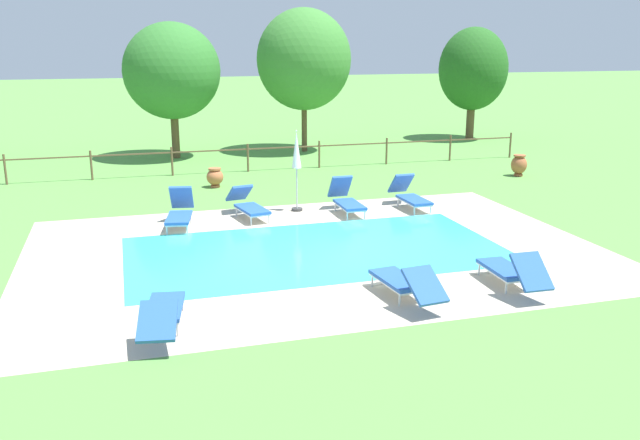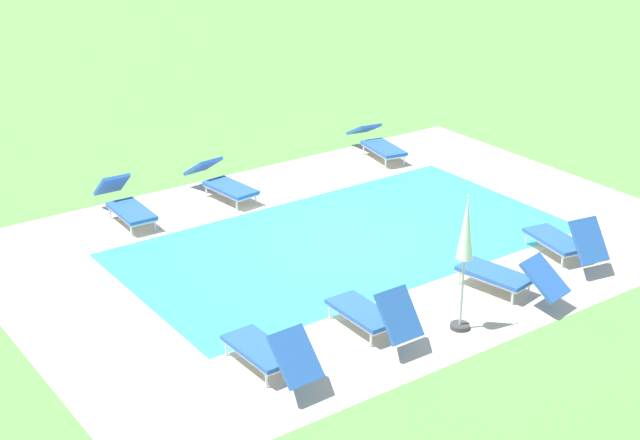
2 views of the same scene
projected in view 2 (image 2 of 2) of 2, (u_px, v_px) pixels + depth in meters
name	position (u px, v px, depth m)	size (l,w,h in m)	color
ground_plane	(345.00, 242.00, 18.57)	(160.00, 160.00, 0.00)	#599342
pool_deck_paving	(345.00, 241.00, 18.57)	(13.24, 9.19, 0.01)	beige
swimming_pool_water	(345.00, 241.00, 18.57)	(8.72, 4.67, 0.01)	#38C6D1
pool_coping_rim	(345.00, 241.00, 18.57)	(9.20, 5.15, 0.01)	beige
sun_lounger_north_near_steps	(565.00, 240.00, 17.66)	(0.93, 1.91, 1.01)	#2856A8
sun_lounger_north_mid	(378.00, 143.00, 23.13)	(0.94, 2.14, 0.72)	#2856A8
sun_lounger_north_far	(509.00, 276.00, 16.34)	(0.96, 2.07, 0.85)	#2856A8
sun_lounger_north_end	(222.00, 182.00, 20.60)	(0.82, 2.08, 0.79)	#2856A8
sun_lounger_south_near_corner	(373.00, 313.00, 15.05)	(0.61, 1.84, 1.01)	#2856A8
sun_lounger_south_mid	(126.00, 204.00, 19.40)	(0.66, 1.99, 0.87)	#2856A8
sun_lounger_south_far	(270.00, 352.00, 13.98)	(0.65, 1.91, 0.95)	#2856A8
patio_umbrella_closed_row_centre	(465.00, 240.00, 14.78)	(0.32, 0.32, 2.35)	#383838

